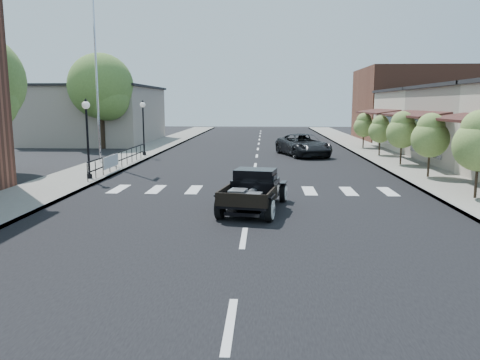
{
  "coord_description": "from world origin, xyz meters",
  "views": [
    {
      "loc": [
        0.54,
        -15.1,
        3.57
      ],
      "look_at": [
        -0.29,
        0.64,
        1.0
      ],
      "focal_mm": 35.0,
      "sensor_mm": 36.0,
      "label": 1
    }
  ],
  "objects": [
    {
      "name": "small_tree_a",
      "position": [
        8.3,
        2.23,
        1.7
      ],
      "size": [
        1.86,
        1.86,
        3.1
      ],
      "primitive_type": null,
      "color": "olive",
      "rests_on": "sidewalk_right"
    },
    {
      "name": "road",
      "position": [
        0.0,
        15.0,
        0.01
      ],
      "size": [
        14.0,
        80.0,
        0.02
      ],
      "primitive_type": "cube",
      "color": "black",
      "rests_on": "ground"
    },
    {
      "name": "lamp_post_b",
      "position": [
        -7.6,
        6.0,
        1.98
      ],
      "size": [
        0.36,
        0.36,
        3.67
      ],
      "primitive_type": null,
      "color": "black",
      "rests_on": "sidewalk_left"
    },
    {
      "name": "small_tree_d",
      "position": [
        8.3,
        16.94,
        1.43
      ],
      "size": [
        1.54,
        1.54,
        2.57
      ],
      "primitive_type": null,
      "color": "olive",
      "rests_on": "sidewalk_right"
    },
    {
      "name": "railing",
      "position": [
        -7.3,
        10.0,
        0.65
      ],
      "size": [
        0.08,
        10.0,
        1.0
      ],
      "primitive_type": null,
      "color": "black",
      "rests_on": "sidewalk_left"
    },
    {
      "name": "banner",
      "position": [
        -7.22,
        8.0,
        0.45
      ],
      "size": [
        0.04,
        2.2,
        0.6
      ],
      "primitive_type": null,
      "color": "silver",
      "rests_on": "sidewalk_left"
    },
    {
      "name": "far_building_right",
      "position": [
        15.5,
        32.0,
        3.5
      ],
      "size": [
        11.0,
        10.0,
        7.0
      ],
      "primitive_type": "cube",
      "color": "brown",
      "rests_on": "ground"
    },
    {
      "name": "storefront_far",
      "position": [
        15.0,
        22.0,
        2.25
      ],
      "size": [
        10.0,
        9.0,
        4.5
      ],
      "primitive_type": "cube",
      "color": "beige",
      "rests_on": "ground"
    },
    {
      "name": "sidewalk_left",
      "position": [
        -8.5,
        15.0,
        0.07
      ],
      "size": [
        3.0,
        80.0,
        0.15
      ],
      "primitive_type": "cube",
      "color": "gray",
      "rests_on": "ground"
    },
    {
      "name": "sidewalk_right",
      "position": [
        8.5,
        15.0,
        0.07
      ],
      "size": [
        3.0,
        80.0,
        0.15
      ],
      "primitive_type": "cube",
      "color": "gray",
      "rests_on": "ground"
    },
    {
      "name": "ground",
      "position": [
        0.0,
        0.0,
        0.0
      ],
      "size": [
        120.0,
        120.0,
        0.0
      ],
      "primitive_type": "plane",
      "color": "black",
      "rests_on": "ground"
    },
    {
      "name": "small_tree_c",
      "position": [
        8.3,
        11.88,
        1.6
      ],
      "size": [
        1.74,
        1.74,
        2.9
      ],
      "primitive_type": null,
      "color": "olive",
      "rests_on": "sidewalk_right"
    },
    {
      "name": "lamp_post_c",
      "position": [
        -7.6,
        16.0,
        1.98
      ],
      "size": [
        0.36,
        0.36,
        3.67
      ],
      "primitive_type": null,
      "color": "black",
      "rests_on": "sidewalk_left"
    },
    {
      "name": "small_tree_e",
      "position": [
        8.3,
        22.23,
        1.46
      ],
      "size": [
        1.58,
        1.58,
        2.63
      ],
      "primitive_type": null,
      "color": "olive",
      "rests_on": "sidewalk_right"
    },
    {
      "name": "big_tree_far",
      "position": [
        -12.5,
        22.0,
        3.77
      ],
      "size": [
        5.13,
        5.13,
        7.54
      ],
      "primitive_type": null,
      "color": "#517532",
      "rests_on": "ground"
    },
    {
      "name": "low_building_left",
      "position": [
        -15.0,
        28.0,
        2.5
      ],
      "size": [
        10.0,
        12.0,
        5.0
      ],
      "primitive_type": "cube",
      "color": "#A99C8E",
      "rests_on": "ground"
    },
    {
      "name": "second_car",
      "position": [
        3.19,
        17.27,
        0.75
      ],
      "size": [
        3.98,
        5.92,
        1.51
      ],
      "primitive_type": "imported",
      "rotation": [
        0.0,
        0.0,
        0.3
      ],
      "color": "black",
      "rests_on": "ground"
    },
    {
      "name": "flagpole",
      "position": [
        -9.2,
        12.0,
        6.16
      ],
      "size": [
        0.12,
        0.12,
        12.02
      ],
      "primitive_type": "cylinder",
      "color": "silver",
      "rests_on": "sidewalk_left"
    },
    {
      "name": "hotrod_pickup",
      "position": [
        0.2,
        0.37,
        0.71
      ],
      "size": [
        2.65,
        4.4,
        1.43
      ],
      "primitive_type": null,
      "rotation": [
        0.0,
        0.0,
        -0.19
      ],
      "color": "black",
      "rests_on": "ground"
    },
    {
      "name": "small_tree_b",
      "position": [
        8.3,
        7.29,
        1.6
      ],
      "size": [
        1.74,
        1.74,
        2.9
      ],
      "primitive_type": null,
      "color": "olive",
      "rests_on": "sidewalk_right"
    },
    {
      "name": "road_markings",
      "position": [
        0.0,
        10.0,
        0.0
      ],
      "size": [
        12.0,
        60.0,
        0.06
      ],
      "primitive_type": null,
      "color": "silver",
      "rests_on": "ground"
    }
  ]
}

